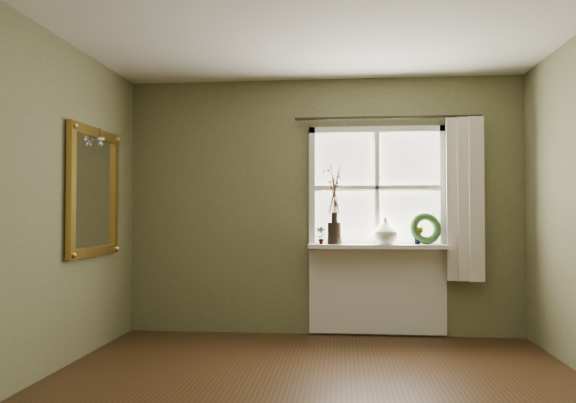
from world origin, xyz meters
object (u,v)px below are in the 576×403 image
(dark_jug, at_px, (335,233))
(cream_vase, at_px, (385,231))
(gilt_mirror, at_px, (94,192))
(wreath, at_px, (426,232))

(dark_jug, xyz_separation_m, cream_vase, (0.50, 0.00, 0.02))
(dark_jug, relative_size, gilt_mirror, 0.19)
(cream_vase, relative_size, gilt_mirror, 0.23)
(wreath, bearing_deg, cream_vase, 170.78)
(dark_jug, distance_m, gilt_mirror, 2.29)
(cream_vase, distance_m, wreath, 0.40)
(cream_vase, bearing_deg, gilt_mirror, -161.61)
(dark_jug, bearing_deg, cream_vase, 0.00)
(cream_vase, height_order, gilt_mirror, gilt_mirror)
(wreath, bearing_deg, dark_jug, 167.55)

